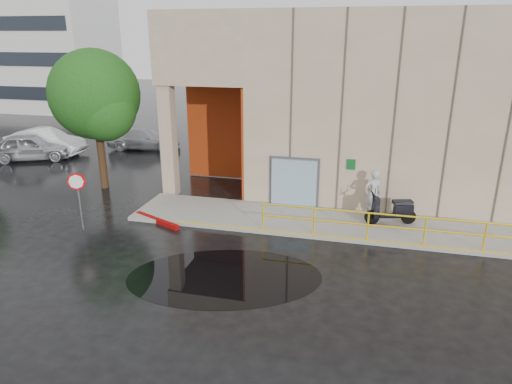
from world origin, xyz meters
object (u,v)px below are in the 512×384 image
person (373,194)px  red_curb (157,220)px  car_c (144,139)px  stop_sign (77,188)px  car_a (30,147)px  scooter (392,203)px  car_b (46,142)px  tree_near (97,98)px

person → red_curb: person is taller
car_c → red_curb: bearing=-160.5°
stop_sign → car_a: stop_sign is taller
scooter → red_curb: bearing=175.4°
scooter → car_c: 17.88m
stop_sign → red_curb: bearing=27.9°
person → stop_sign: (-10.65, -3.60, 0.55)m
car_c → car_a: bearing=119.0°
scooter → car_c: bearing=132.6°
car_a → car_c: bearing=-76.1°
car_a → red_curb: bearing=-146.4°
red_curb → car_a: 13.44m
scooter → car_a: bearing=149.9°
car_a → car_b: (-0.01, 1.39, 0.01)m
red_curb → car_c: car_c is taller
scooter → stop_sign: 11.79m
car_c → tree_near: tree_near is taller
car_b → car_a: bearing=-179.2°
scooter → red_curb: scooter is taller
person → scooter: 0.94m
stop_sign → car_c: size_ratio=0.49×
scooter → car_b: scooter is taller
red_curb → car_b: size_ratio=0.50×
person → car_b: bearing=-42.1°
car_a → car_b: size_ratio=0.96×
stop_sign → tree_near: (-1.80, 4.70, 2.62)m
person → car_a: size_ratio=0.42×
person → car_a: (-19.62, 4.78, -0.33)m
scooter → stop_sign: bearing=179.5°
car_a → tree_near: 8.79m
person → red_curb: 8.58m
tree_near → scooter: bearing=-7.3°
person → red_curb: (-8.21, -2.28, -1.03)m
scooter → tree_near: size_ratio=0.31×
car_a → car_c: car_a is taller
car_a → car_b: 1.39m
person → car_b: size_ratio=0.40×
person → car_a: person is taller
scooter → car_a: size_ratio=0.44×
scooter → car_b: 21.45m
stop_sign → car_a: size_ratio=0.49×
person → car_b: 20.58m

